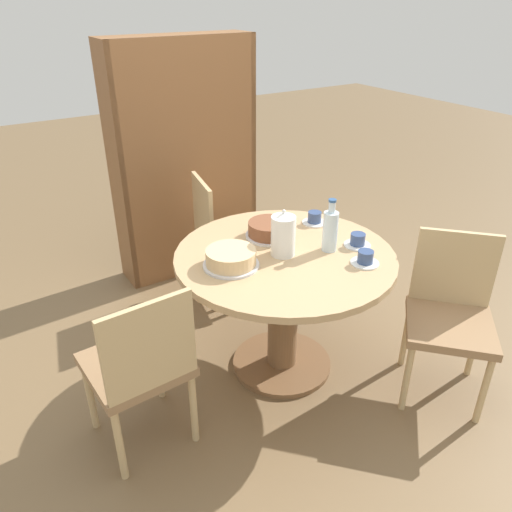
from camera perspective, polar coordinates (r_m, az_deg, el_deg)
The scene contains 13 objects.
ground_plane at distance 2.95m, azimuth 2.93°, elevation -12.28°, with size 14.00×14.00×0.00m, color brown.
dining_table at distance 2.63m, azimuth 3.21°, elevation -3.40°, with size 1.13×1.13×0.73m.
chair_a at distance 2.73m, azimuth 21.32°, elevation -6.06°, with size 0.59×0.59×0.86m.
chair_b at distance 3.34m, azimuth -3.68°, elevation 2.53°, with size 0.49×0.49×0.86m.
chair_c at distance 2.28m, azimuth -13.08°, elevation -12.05°, with size 0.44×0.44×0.86m.
bookshelf at distance 3.64m, azimuth -7.89°, elevation 10.35°, with size 1.03×0.28×1.66m.
coffee_pot at distance 2.48m, azimuth 3.19°, elevation 2.45°, with size 0.12×0.12×0.24m.
water_bottle at distance 2.54m, azimuth 8.48°, elevation 2.97°, with size 0.08×0.08×0.28m.
cake_main at distance 2.40m, azimuth -2.88°, elevation -0.27°, with size 0.27×0.27×0.09m.
cake_second at distance 2.69m, azimuth 1.54°, elevation 3.02°, with size 0.26×0.26×0.09m.
cup_a at distance 2.48m, azimuth 12.38°, elevation -0.29°, with size 0.14×0.14×0.07m.
cup_b at distance 2.65m, azimuth 11.53°, elevation 1.70°, with size 0.14×0.14×0.07m.
cup_c at distance 2.87m, azimuth 6.70°, elevation 4.26°, with size 0.14×0.14×0.07m.
Camera 1 is at (-1.32, -1.81, 1.91)m, focal length 35.00 mm.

